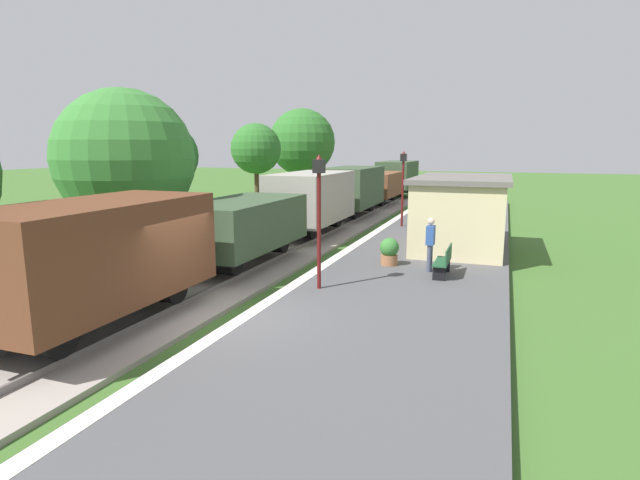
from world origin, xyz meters
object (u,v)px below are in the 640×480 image
Objects in this scene: freight_train at (334,197)px; tree_trackside_mid at (125,159)px; bench_near_hut at (444,261)px; tree_field_left at (256,149)px; potted_planter at (389,251)px; tree_field_distant at (302,142)px; lamp_post_far at (403,175)px; tree_trackside_far at (166,156)px; person_waiting at (430,242)px; lamp_post_near at (319,197)px; station_hut at (462,212)px.

tree_trackside_mid is at bearing -110.39° from freight_train.
tree_field_left is at bearing 135.55° from bench_near_hut.
potted_planter is 0.13× the size of tree_field_distant.
tree_field_distant is at bearing 134.06° from lamp_post_far.
bench_near_hut is at bearing -71.70° from lamp_post_far.
tree_field_left reaches higher than tree_trackside_far.
person_waiting is at bearing -73.73° from lamp_post_far.
tree_trackside_far is (-6.15, -5.60, 2.14)m from freight_train.
tree_trackside_far is at bearing -91.80° from tree_field_left.
tree_trackside_far is 14.89m from tree_field_distant.
lamp_post_near is at bearing -90.00° from lamp_post_far.
lamp_post_near reaches higher than person_waiting.
lamp_post_near is at bearing -33.99° from tree_trackside_far.
tree_field_distant is (0.65, 14.86, 0.74)m from tree_trackside_far.
lamp_post_far is at bearing 108.30° from bench_near_hut.
station_hut is at bearing -96.06° from person_waiting.
potted_planter is at bearing -14.93° from person_waiting.
tree_trackside_mid is 20.10m from tree_field_distant.
tree_trackside_mid is at bearing -82.09° from tree_field_left.
tree_trackside_far reaches higher than person_waiting.
lamp_post_far is (-1.22, 8.54, 2.08)m from potted_planter.
lamp_post_near is 7.78m from tree_trackside_mid.
freight_train is at bearing 42.31° from tree_trackside_far.
tree_trackside_far is at bearing 146.01° from lamp_post_near.
tree_field_left is at bearing 154.63° from freight_train.
person_waiting is 9.47m from lamp_post_far.
lamp_post_near is 0.71× the size of tree_trackside_far.
person_waiting is at bearing -44.50° from tree_field_left.
bench_near_hut is at bearing -91.05° from station_hut.
person_waiting reaches higher than bench_near_hut.
lamp_post_near and lamp_post_far have the same top height.
tree_field_distant is (-12.21, 18.83, 3.75)m from bench_near_hut.
person_waiting is 0.46× the size of lamp_post_near.
potted_planter is 11.78m from tree_trackside_far.
station_hut is at bearing 28.74° from tree_trackside_mid.
tree_trackside_mid reaches higher than tree_field_left.
tree_field_left is (-9.48, 14.95, 1.21)m from lamp_post_near.
lamp_post_far is at bearing -71.89° from person_waiting.
tree_field_distant is (-12.30, 14.10, 2.82)m from station_hut.
freight_train is 11.15m from tree_field_distant.
bench_near_hut is at bearing -25.22° from potted_planter.
lamp_post_far is (-3.20, 4.70, 1.15)m from station_hut.
tree_field_distant is at bearing 87.51° from tree_trackside_far.
lamp_post_far is (3.60, -0.14, 1.20)m from freight_train.
freight_train is at bearing 119.05° from potted_planter.
tree_field_left reaches higher than person_waiting.
tree_field_left is (-5.88, 2.79, 2.41)m from freight_train.
tree_trackside_mid is (-10.80, -5.92, 2.08)m from station_hut.
tree_trackside_mid is (-10.21, -1.67, 2.55)m from person_waiting.
tree_trackside_far is 0.76× the size of tree_field_distant.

